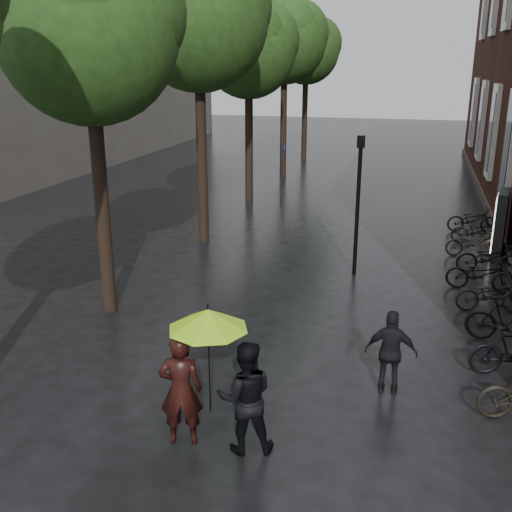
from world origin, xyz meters
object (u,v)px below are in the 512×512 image
(lamp_post, at_px, (358,192))
(ad_lightbox, at_px, (500,224))
(person_black, at_px, (245,397))
(pedestrian_walking, at_px, (391,352))
(parked_bicycles, at_px, (489,276))
(person_burgundy, at_px, (181,390))

(lamp_post, bearing_deg, ad_lightbox, 34.18)
(person_black, bearing_deg, pedestrian_walking, -150.21)
(person_black, distance_m, ad_lightbox, 11.97)
(person_black, height_order, pedestrian_walking, person_black)
(ad_lightbox, bearing_deg, pedestrian_walking, -97.16)
(parked_bicycles, height_order, lamp_post, lamp_post)
(person_black, height_order, parked_bicycles, person_black)
(pedestrian_walking, xyz_separation_m, parked_bicycles, (2.16, 5.55, -0.32))
(person_burgundy, relative_size, parked_bicycles, 0.14)
(parked_bicycles, xyz_separation_m, lamp_post, (-3.43, 0.52, 1.85))
(parked_bicycles, relative_size, ad_lightbox, 6.29)
(parked_bicycles, bearing_deg, person_black, -118.06)
(person_black, relative_size, lamp_post, 0.47)
(parked_bicycles, distance_m, ad_lightbox, 3.31)
(lamp_post, bearing_deg, person_burgundy, -101.56)
(person_black, height_order, ad_lightbox, ad_lightbox)
(person_burgundy, xyz_separation_m, lamp_post, (1.72, 8.40, 1.40))
(pedestrian_walking, height_order, ad_lightbox, ad_lightbox)
(person_burgundy, xyz_separation_m, pedestrian_walking, (2.98, 2.33, -0.12))
(parked_bicycles, xyz_separation_m, ad_lightbox, (0.54, 3.21, 0.56))
(pedestrian_walking, bearing_deg, lamp_post, -77.56)
(person_burgundy, height_order, parked_bicycles, person_burgundy)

